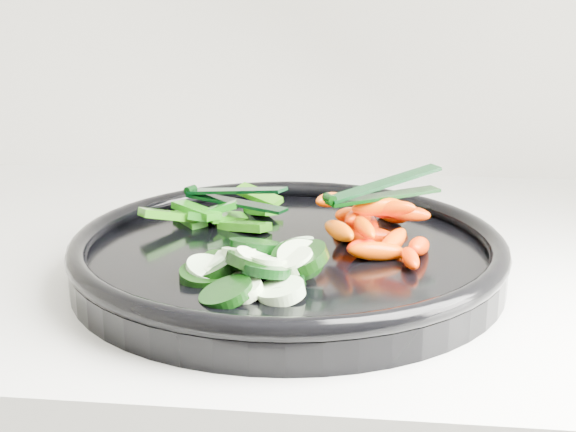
# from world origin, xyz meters

# --- Properties ---
(veggie_tray) EXTENTS (0.45, 0.45, 0.04)m
(veggie_tray) POSITION_xyz_m (-0.49, 1.62, 0.95)
(veggie_tray) COLOR black
(veggie_tray) RESTS_ON counter
(cucumber_pile) EXTENTS (0.13, 0.14, 0.04)m
(cucumber_pile) POSITION_xyz_m (-0.51, 1.55, 0.96)
(cucumber_pile) COLOR black
(cucumber_pile) RESTS_ON veggie_tray
(carrot_pile) EXTENTS (0.11, 0.17, 0.05)m
(carrot_pile) POSITION_xyz_m (-0.42, 1.64, 0.97)
(carrot_pile) COLOR #FF5500
(carrot_pile) RESTS_ON veggie_tray
(pepper_pile) EXTENTS (0.13, 0.12, 0.04)m
(pepper_pile) POSITION_xyz_m (-0.57, 1.69, 0.96)
(pepper_pile) COLOR #1F730A
(pepper_pile) RESTS_ON veggie_tray
(tong_carrot) EXTENTS (0.10, 0.07, 0.02)m
(tong_carrot) POSITION_xyz_m (-0.41, 1.64, 1.00)
(tong_carrot) COLOR black
(tong_carrot) RESTS_ON carrot_pile
(tong_pepper) EXTENTS (0.11, 0.06, 0.02)m
(tong_pepper) POSITION_xyz_m (-0.55, 1.69, 0.98)
(tong_pepper) COLOR black
(tong_pepper) RESTS_ON pepper_pile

